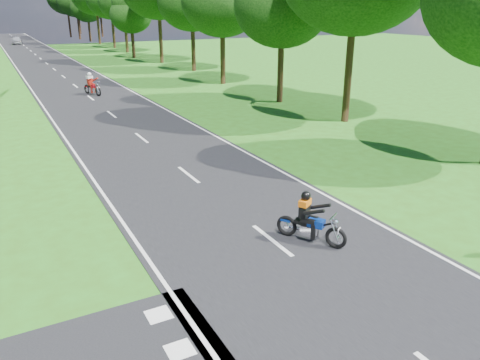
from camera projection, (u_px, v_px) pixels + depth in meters
ground at (316, 276)px, 11.08m from camera, size 160.00×160.00×0.00m
main_road at (47, 64)px, 52.43m from camera, size 7.00×140.00×0.02m
road_markings at (48, 65)px, 50.82m from camera, size 7.40×140.00×0.01m
rider_near_blue at (312, 218)px, 12.41m from camera, size 1.37×1.76×1.42m
rider_far_red at (92, 84)px, 33.46m from camera, size 1.19×2.01×1.59m
distant_car at (17, 40)px, 78.95m from camera, size 1.94×3.96×1.30m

